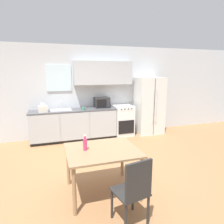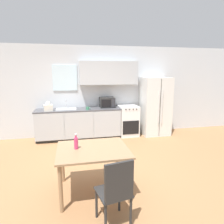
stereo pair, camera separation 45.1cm
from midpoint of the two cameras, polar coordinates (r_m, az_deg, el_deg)
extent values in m
plane|color=#9E7047|center=(4.23, -7.23, -16.06)|extent=(12.00, 12.00, 0.00)
cube|color=silver|center=(6.09, -11.64, 5.64)|extent=(12.00, 0.06, 2.70)
cube|color=silver|center=(5.99, -17.11, 9.23)|extent=(0.70, 0.04, 0.73)
cube|color=#B2B7BC|center=(5.99, -4.72, 11.08)|extent=(1.72, 0.32, 0.68)
cube|color=#333333|center=(6.05, -12.80, -7.16)|extent=(2.41, 0.54, 0.08)
cube|color=#B2B7BC|center=(5.90, -12.95, -3.32)|extent=(2.41, 0.60, 0.78)
cube|color=#B2B7BC|center=(5.60, -20.89, -4.61)|extent=(0.78, 0.01, 0.76)
cube|color=#B2B7BC|center=(5.61, -12.68, -4.10)|extent=(0.78, 0.01, 0.76)
cube|color=#B2B7BC|center=(5.73, -4.65, -3.52)|extent=(0.78, 0.01, 0.76)
cube|color=#4C4C51|center=(5.82, -13.13, 0.52)|extent=(2.43, 0.63, 0.03)
cube|color=white|center=(6.20, 1.00, -2.38)|extent=(0.57, 0.61, 0.92)
cube|color=black|center=(5.95, 1.96, -4.36)|extent=(0.49, 0.01, 0.41)
cylinder|color=#262626|center=(5.77, 0.51, 0.73)|extent=(0.03, 0.02, 0.03)
cylinder|color=#262626|center=(5.80, 1.48, 0.79)|extent=(0.03, 0.02, 0.03)
cylinder|color=#262626|center=(5.84, 2.54, 0.86)|extent=(0.03, 0.02, 0.03)
cylinder|color=#262626|center=(5.87, 3.49, 0.91)|extent=(0.03, 0.02, 0.03)
cube|color=silver|center=(6.39, 8.48, 1.83)|extent=(0.83, 0.70, 1.77)
cube|color=#3F3F3F|center=(6.08, 9.95, 1.28)|extent=(0.01, 0.01, 1.71)
cylinder|color=silver|center=(6.03, 9.65, 1.55)|extent=(0.02, 0.02, 0.98)
cylinder|color=silver|center=(6.08, 10.49, 1.59)|extent=(0.02, 0.02, 0.98)
cube|color=#B7BABC|center=(5.80, -16.55, 0.54)|extent=(0.56, 0.40, 0.02)
cylinder|color=silver|center=(5.93, -16.67, 2.01)|extent=(0.02, 0.02, 0.23)
cylinder|color=silver|center=(5.85, -16.71, 2.93)|extent=(0.02, 0.14, 0.02)
cube|color=#282828|center=(6.01, -5.08, 2.73)|extent=(0.43, 0.35, 0.30)
cube|color=black|center=(5.83, -5.20, 2.45)|extent=(0.28, 0.01, 0.22)
cube|color=#2D2D33|center=(5.87, -3.21, 2.55)|extent=(0.09, 0.01, 0.24)
cylinder|color=#3F8C66|center=(5.65, -10.52, 0.88)|extent=(0.08, 0.08, 0.08)
torus|color=#3F8C66|center=(5.66, -9.87, 0.96)|extent=(0.02, 0.06, 0.06)
cube|color=silver|center=(5.66, -21.36, 0.77)|extent=(0.26, 0.24, 0.17)
sphere|color=silver|center=(5.64, -21.44, 1.91)|extent=(0.15, 0.15, 0.12)
cube|color=#997551|center=(3.23, -6.96, -10.85)|extent=(1.12, 0.94, 0.03)
cylinder|color=#997551|center=(2.99, -15.32, -21.21)|extent=(0.06, 0.06, 0.72)
cylinder|color=#997551|center=(3.17, 4.17, -18.81)|extent=(0.06, 0.06, 0.72)
cylinder|color=#997551|center=(3.71, -15.94, -14.44)|extent=(0.06, 0.06, 0.72)
cylinder|color=#997551|center=(3.85, -0.48, -12.96)|extent=(0.06, 0.06, 0.72)
cube|color=#282828|center=(2.75, 0.11, -21.90)|extent=(0.47, 0.47, 0.02)
cube|color=#282828|center=(2.49, 2.26, -19.09)|extent=(0.37, 0.11, 0.48)
cylinder|color=#282828|center=(2.95, -4.85, -24.76)|extent=(0.03, 0.03, 0.43)
cylinder|color=#282828|center=(3.07, 1.45, -23.01)|extent=(0.03, 0.03, 0.43)
cylinder|color=#282828|center=(2.71, -1.49, -28.58)|extent=(0.03, 0.03, 0.43)
cylinder|color=#282828|center=(2.84, 5.31, -26.35)|extent=(0.03, 0.03, 0.43)
cylinder|color=#DB386B|center=(3.20, -11.78, -9.16)|extent=(0.06, 0.06, 0.18)
cylinder|color=#DB386B|center=(3.16, -11.87, -7.21)|extent=(0.03, 0.03, 0.05)
cylinder|color=white|center=(3.15, -11.89, -6.64)|extent=(0.03, 0.03, 0.02)
camera|label=1|loc=(0.23, -92.86, -0.59)|focal=32.00mm
camera|label=2|loc=(0.23, 87.14, 0.59)|focal=32.00mm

